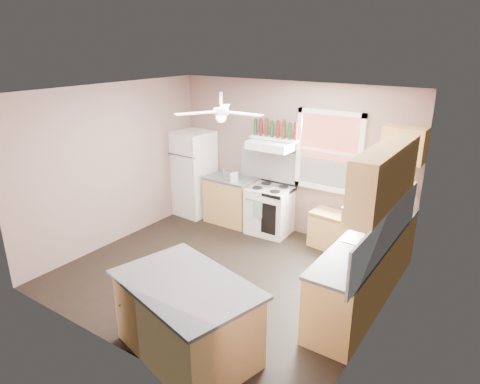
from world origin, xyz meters
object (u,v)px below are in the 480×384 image
Objects in this scene: refrigerator at (193,173)px; island at (187,320)px; toaster at (230,175)px; stove at (270,210)px; cart at (330,230)px.

refrigerator reaches higher than island.
refrigerator is 0.98m from toaster.
toaster is (0.96, -0.08, 0.15)m from refrigerator.
refrigerator is 1.95× the size of stove.
island is (1.66, -3.17, -0.56)m from toaster.
toaster is 3.63m from island.
toaster is at bearing -173.98° from stove.
cart is 3.36m from island.
toaster is at bearing 132.06° from island.
stove is 3.41m from island.
refrigerator is 2.94m from cart.
island is at bearing -88.15° from cart.
toaster is 0.19× the size of island.
stove is 0.57× the size of island.
island reaches higher than cart.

